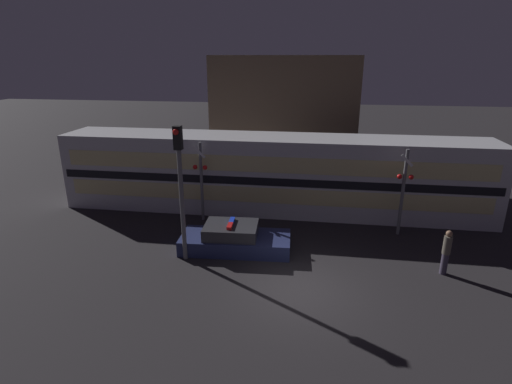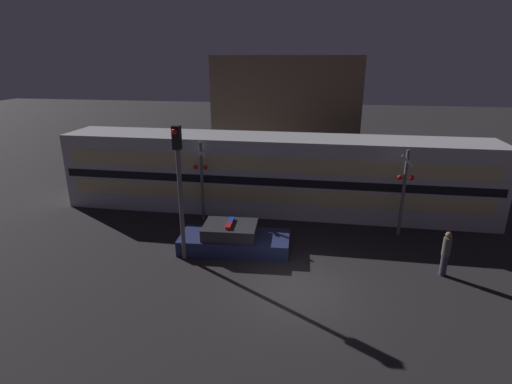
% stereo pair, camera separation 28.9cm
% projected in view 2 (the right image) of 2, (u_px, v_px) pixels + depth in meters
% --- Properties ---
extents(ground_plane, '(120.00, 120.00, 0.00)m').
position_uv_depth(ground_plane, '(297.00, 290.00, 14.36)').
color(ground_plane, '#262326').
extents(train, '(22.48, 2.97, 4.04)m').
position_uv_depth(train, '(273.00, 174.00, 21.35)').
color(train, silver).
rests_on(train, ground_plane).
extents(police_car, '(4.80, 2.19, 1.29)m').
position_uv_depth(police_car, '(234.00, 239.00, 17.27)').
color(police_car, navy).
rests_on(police_car, ground_plane).
extents(pedestrian, '(0.31, 0.31, 1.81)m').
position_uv_depth(pedestrian, '(446.00, 253.00, 15.07)').
color(pedestrian, '#3F384C').
rests_on(pedestrian, ground_plane).
extents(crossing_signal_near, '(0.73, 0.33, 4.10)m').
position_uv_depth(crossing_signal_near, '(404.00, 190.00, 18.06)').
color(crossing_signal_near, slate).
rests_on(crossing_signal_near, ground_plane).
extents(crossing_signal_far, '(0.73, 0.33, 4.05)m').
position_uv_depth(crossing_signal_far, '(202.00, 178.00, 19.89)').
color(crossing_signal_far, slate).
rests_on(crossing_signal_far, ground_plane).
extents(traffic_light_corner, '(0.30, 0.46, 5.53)m').
position_uv_depth(traffic_light_corner, '(179.00, 181.00, 15.58)').
color(traffic_light_corner, slate).
rests_on(traffic_light_corner, ground_plane).
extents(building_left, '(9.69, 4.16, 8.06)m').
position_uv_depth(building_left, '(287.00, 117.00, 27.58)').
color(building_left, brown).
rests_on(building_left, ground_plane).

